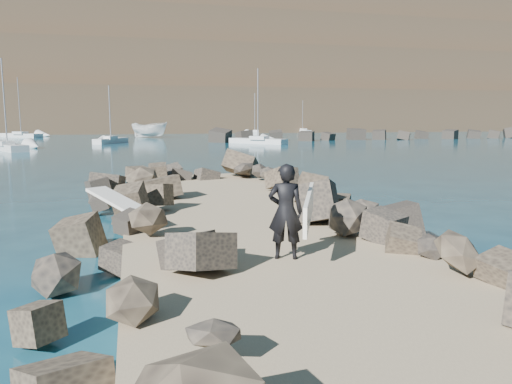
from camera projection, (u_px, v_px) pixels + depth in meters
ground at (246, 245)px, 12.67m from camera, size 800.00×800.00×0.00m
jetty at (267, 254)px, 10.71m from camera, size 6.00×26.00×0.60m
riprap_left at (128, 247)px, 10.46m from camera, size 2.60×22.00×1.00m
riprap_right at (379, 232)px, 11.86m from camera, size 2.60×22.00×1.00m
breakwater_secondary at (393, 136)px, 73.77m from camera, size 52.00×4.00×1.20m
headland at (168, 79)px, 166.22m from camera, size 360.00×140.00×32.00m
surfboard_resting at (121, 207)px, 12.15m from camera, size 1.76×2.18×0.08m
boat_imported at (150, 130)px, 81.45m from camera, size 6.85×5.74×2.54m
surfer_with_board at (289, 211)px, 9.18m from camera, size 1.29×2.05×1.77m
sailboat_b at (111, 141)px, 62.77m from camera, size 4.26×5.78×7.33m
sailboat_c at (258, 141)px, 62.22m from camera, size 6.45×6.98×9.33m
sailboat_f at (302, 131)px, 106.90m from camera, size 2.16×5.86×7.05m
sailboat_a at (7, 147)px, 49.06m from camera, size 5.08×7.41×9.05m
sailboat_e at (21, 135)px, 82.63m from camera, size 7.45×6.90×9.92m
sailboat_d at (255, 133)px, 94.12m from camera, size 2.98×6.67×7.92m
headland_buildings at (190, 20)px, 157.72m from camera, size 137.50×30.50×5.00m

